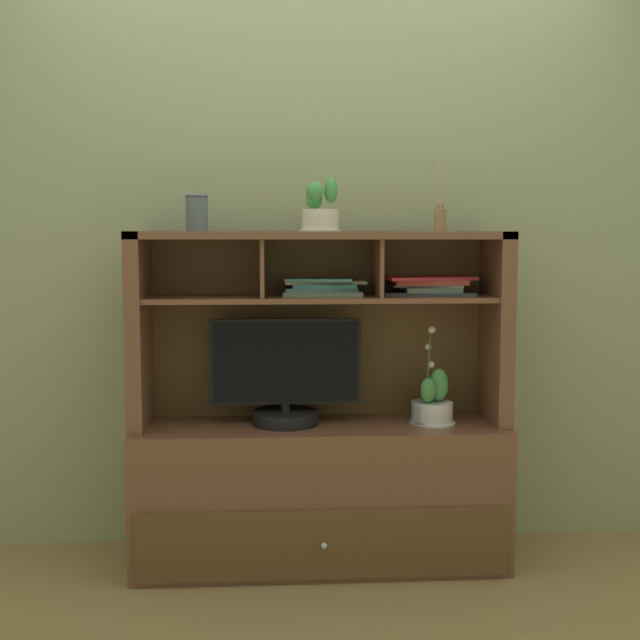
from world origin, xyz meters
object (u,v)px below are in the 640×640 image
object	(u,v)px
magazine_stack_left	(429,286)
potted_succulent	(320,213)
tv_monitor	(286,381)
magazine_stack_centre	(323,287)
media_console	(320,461)
potted_fern	(433,404)
ceramic_vase	(197,213)
potted_orchid	(428,410)
diffuser_bottle	(440,219)

from	to	relation	value
magazine_stack_left	potted_succulent	bearing A→B (deg)	-174.40
tv_monitor	magazine_stack_centre	distance (m)	0.40
media_console	potted_fern	world-z (taller)	media_console
tv_monitor	potted_fern	world-z (taller)	tv_monitor
tv_monitor	ceramic_vase	xyz separation A→B (m)	(-0.34, 0.03, 0.67)
magazine_stack_centre	potted_succulent	distance (m)	0.30
potted_orchid	tv_monitor	bearing A→B (deg)	178.57
magazine_stack_centre	ceramic_vase	xyz separation A→B (m)	(-0.49, -0.01, 0.29)
potted_fern	ceramic_vase	distance (m)	1.21
potted_fern	potted_succulent	world-z (taller)	potted_succulent
magazine_stack_left	potted_succulent	xyz separation A→B (m)	(-0.44, -0.04, 0.29)
tv_monitor	magazine_stack_centre	size ratio (longest dim) A/B	1.80
potted_fern	magazine_stack_left	distance (m)	0.48
potted_fern	magazine_stack_left	world-z (taller)	magazine_stack_left
potted_succulent	tv_monitor	bearing A→B (deg)	-178.04
media_console	diffuser_bottle	bearing A→B (deg)	1.61
potted_orchid	potted_fern	bearing A→B (deg)	-19.74
potted_orchid	ceramic_vase	size ratio (longest dim) A/B	2.71
magazine_stack_centre	potted_succulent	size ratio (longest dim) A/B	1.55
magazine_stack_centre	diffuser_bottle	bearing A→B (deg)	-0.74
magazine_stack_left	ceramic_vase	size ratio (longest dim) A/B	2.68
ceramic_vase	potted_fern	bearing A→B (deg)	-2.85
ceramic_vase	tv_monitor	bearing A→B (deg)	-4.18
diffuser_bottle	potted_succulent	distance (m)	0.48
media_console	magazine_stack_left	xyz separation A→B (m)	(0.44, 0.03, 0.71)
magazine_stack_centre	potted_succulent	xyz separation A→B (m)	(-0.01, -0.03, 0.30)
potted_succulent	potted_fern	bearing A→B (deg)	-3.33
potted_succulent	ceramic_vase	distance (m)	0.48
tv_monitor	potted_succulent	size ratio (longest dim) A/B	2.79
media_console	tv_monitor	world-z (taller)	media_console
potted_fern	magazine_stack_left	xyz separation A→B (m)	(-0.01, 0.07, 0.47)
potted_orchid	magazine_stack_centre	size ratio (longest dim) A/B	1.19
potted_fern	ceramic_vase	xyz separation A→B (m)	(-0.94, 0.05, 0.76)
magazine_stack_centre	ceramic_vase	bearing A→B (deg)	-178.81
magazine_stack_left	magazine_stack_centre	xyz separation A→B (m)	(-0.43, -0.01, -0.01)
potted_fern	ceramic_vase	size ratio (longest dim) A/B	1.53
diffuser_bottle	ceramic_vase	world-z (taller)	diffuser_bottle
magazine_stack_centre	ceramic_vase	world-z (taller)	ceramic_vase
tv_monitor	magazine_stack_centre	bearing A→B (deg)	13.23
tv_monitor	magazine_stack_left	distance (m)	0.70
diffuser_bottle	potted_succulent	xyz separation A→B (m)	(-0.48, -0.02, 0.02)
diffuser_bottle	magazine_stack_left	bearing A→B (deg)	153.71
potted_fern	magazine_stack_centre	distance (m)	0.65
media_console	ceramic_vase	distance (m)	1.11
ceramic_vase	magazine_stack_left	bearing A→B (deg)	1.43
diffuser_bottle	media_console	bearing A→B (deg)	-178.39
diffuser_bottle	potted_succulent	size ratio (longest dim) A/B	1.34
potted_succulent	magazine_stack_centre	bearing A→B (deg)	70.59
potted_succulent	ceramic_vase	size ratio (longest dim) A/B	1.47
magazine_stack_left	potted_succulent	distance (m)	0.53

